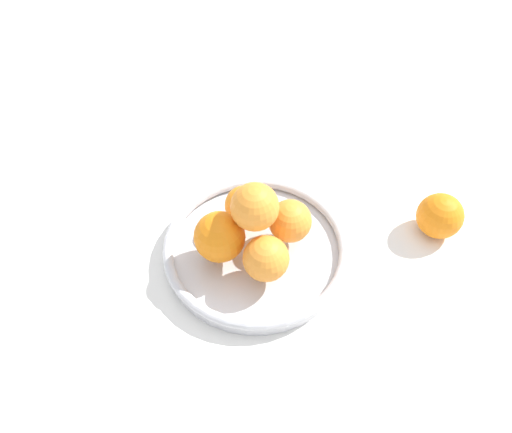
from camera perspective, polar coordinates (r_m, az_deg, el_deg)
ground_plane at (r=0.87m, az=0.00°, el=-4.42°), size 4.00×4.00×0.00m
fruit_bowl at (r=0.86m, az=0.00°, el=-3.72°), size 0.32×0.32×0.04m
orange_pile at (r=0.80m, az=-0.37°, el=-1.21°), size 0.17×0.18×0.14m
stray_orange at (r=0.93m, az=20.28°, el=0.06°), size 0.08×0.08×0.08m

